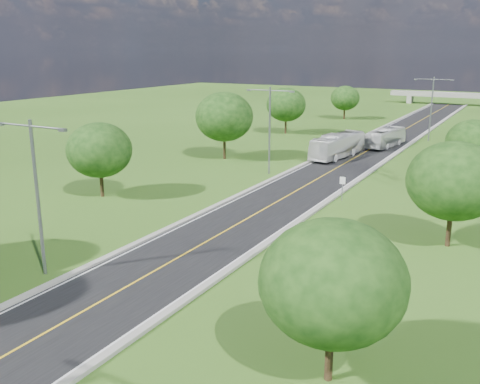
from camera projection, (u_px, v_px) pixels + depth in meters
name	position (u px, v px, depth m)	size (l,w,h in m)	color
ground	(357.00, 157.00, 72.34)	(260.00, 260.00, 0.00)	#2E5016
road	(370.00, 149.00, 77.40)	(8.00, 150.00, 0.06)	black
curb_left	(342.00, 146.00, 79.37)	(0.50, 150.00, 0.22)	gray
curb_right	(399.00, 152.00, 75.39)	(0.50, 150.00, 0.22)	gray
speed_limit_sign	(342.00, 185.00, 50.89)	(0.55, 0.09, 2.40)	slate
overpass	(450.00, 95.00, 139.28)	(30.00, 3.00, 3.20)	gray
streetlight_near_left	(36.00, 185.00, 33.08)	(5.90, 0.25, 10.00)	slate
streetlight_mid_left	(270.00, 123.00, 60.95)	(5.90, 0.25, 10.00)	slate
streetlight_far_right	(432.00, 103.00, 83.19)	(5.90, 0.25, 10.00)	slate
tree_lb	(99.00, 150.00, 51.62)	(6.30, 6.30, 7.33)	black
tree_lc	(224.00, 117.00, 69.49)	(7.56, 7.56, 8.79)	black
tree_ld	(286.00, 105.00, 90.86)	(6.72, 6.72, 7.82)	black
tree_le	(345.00, 98.00, 110.11)	(5.88, 5.88, 6.84)	black
tree_ra	(333.00, 282.00, 22.35)	(6.30, 6.30, 7.33)	black
tree_rb	(454.00, 181.00, 38.22)	(6.72, 6.72, 7.82)	black
tree_rc	(474.00, 143.00, 57.43)	(5.88, 5.88, 6.84)	black
bus_outbound	(386.00, 138.00, 78.89)	(2.30, 9.83, 2.74)	silver
bus_inbound	(338.00, 146.00, 71.20)	(2.68, 11.47, 3.20)	silver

